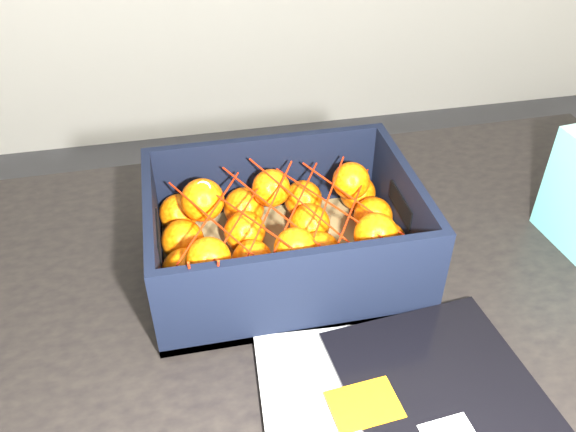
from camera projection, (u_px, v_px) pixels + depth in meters
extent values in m
cube|color=black|center=(339.00, 314.00, 0.80)|extent=(1.21, 0.82, 0.04)
cylinder|color=black|center=(22.00, 355.00, 1.22)|extent=(0.06, 0.06, 0.71)
cylinder|color=black|center=(518.00, 278.00, 1.39)|extent=(0.06, 0.06, 0.71)
cube|color=#B6B6B2|center=(399.00, 425.00, 0.65)|extent=(0.26, 0.31, 0.01)
cube|color=#B6B6B2|center=(364.00, 428.00, 0.64)|extent=(0.23, 0.29, 0.01)
cube|color=black|center=(454.00, 408.00, 0.65)|extent=(0.24, 0.30, 0.01)
cube|color=orange|center=(364.00, 404.00, 0.65)|extent=(0.08, 0.06, 0.00)
cube|color=white|center=(448.00, 432.00, 0.62)|extent=(0.06, 0.04, 0.00)
cube|color=olive|center=(284.00, 261.00, 0.85)|extent=(0.36, 0.27, 0.01)
cube|color=black|center=(267.00, 175.00, 0.91)|extent=(0.36, 0.01, 0.13)
cube|color=black|center=(305.00, 294.00, 0.71)|extent=(0.36, 0.01, 0.13)
cube|color=black|center=(154.00, 245.00, 0.78)|extent=(0.01, 0.24, 0.13)
cube|color=black|center=(404.00, 212.00, 0.84)|extent=(0.01, 0.24, 0.13)
sphere|color=#F85D05|center=(186.00, 305.00, 0.73)|extent=(0.06, 0.06, 0.06)
sphere|color=#F85D05|center=(185.00, 271.00, 0.78)|extent=(0.06, 0.06, 0.06)
sphere|color=#F85D05|center=(183.00, 240.00, 0.83)|extent=(0.06, 0.06, 0.06)
sphere|color=#F85D05|center=(179.00, 213.00, 0.88)|extent=(0.06, 0.06, 0.06)
sphere|color=#F85D05|center=(263.00, 292.00, 0.75)|extent=(0.06, 0.06, 0.06)
sphere|color=#F85D05|center=(252.00, 260.00, 0.80)|extent=(0.05, 0.05, 0.05)
sphere|color=#F85D05|center=(245.00, 231.00, 0.84)|extent=(0.06, 0.06, 0.06)
sphere|color=#F85D05|center=(244.00, 208.00, 0.89)|extent=(0.06, 0.06, 0.06)
sphere|color=#F85D05|center=(330.00, 283.00, 0.76)|extent=(0.06, 0.06, 0.06)
sphere|color=#F85D05|center=(320.00, 252.00, 0.81)|extent=(0.06, 0.06, 0.06)
sphere|color=#F85D05|center=(310.00, 224.00, 0.86)|extent=(0.06, 0.06, 0.06)
sphere|color=#F85D05|center=(303.00, 199.00, 0.90)|extent=(0.06, 0.06, 0.06)
sphere|color=#F85D05|center=(398.00, 274.00, 0.78)|extent=(0.06, 0.06, 0.06)
sphere|color=#F85D05|center=(385.00, 242.00, 0.83)|extent=(0.06, 0.06, 0.06)
sphere|color=#F85D05|center=(373.00, 216.00, 0.87)|extent=(0.06, 0.06, 0.06)
sphere|color=#F85D05|center=(358.00, 193.00, 0.92)|extent=(0.05, 0.05, 0.05)
sphere|color=#F85D05|center=(208.00, 260.00, 0.73)|extent=(0.06, 0.06, 0.06)
sphere|color=#F85D05|center=(202.00, 200.00, 0.83)|extent=(0.06, 0.06, 0.06)
sphere|color=#F85D05|center=(295.00, 249.00, 0.75)|extent=(0.05, 0.05, 0.05)
sphere|color=#F85D05|center=(271.00, 188.00, 0.85)|extent=(0.05, 0.05, 0.05)
sphere|color=#F85D05|center=(376.00, 235.00, 0.77)|extent=(0.06, 0.06, 0.06)
sphere|color=#F85D05|center=(351.00, 181.00, 0.86)|extent=(0.05, 0.05, 0.05)
cylinder|color=#B81E06|center=(211.00, 219.00, 0.76)|extent=(0.10, 0.18, 0.00)
cylinder|color=#B81E06|center=(241.00, 212.00, 0.77)|extent=(0.10, 0.18, 0.02)
cylinder|color=#B81E06|center=(268.00, 204.00, 0.79)|extent=(0.10, 0.18, 0.01)
cylinder|color=#B81E06|center=(297.00, 198.00, 0.79)|extent=(0.10, 0.18, 0.02)
cylinder|color=#B81E06|center=(325.00, 201.00, 0.80)|extent=(0.10, 0.18, 0.01)
cylinder|color=#B81E06|center=(353.00, 199.00, 0.80)|extent=(0.10, 0.18, 0.01)
cylinder|color=#B81E06|center=(210.00, 214.00, 0.77)|extent=(0.10, 0.18, 0.01)
cylinder|color=#B81E06|center=(241.00, 216.00, 0.78)|extent=(0.10, 0.18, 0.01)
cylinder|color=#B81E06|center=(270.00, 208.00, 0.78)|extent=(0.10, 0.18, 0.02)
cylinder|color=#B81E06|center=(297.00, 203.00, 0.79)|extent=(0.10, 0.18, 0.01)
cylinder|color=#B81E06|center=(327.00, 203.00, 0.79)|extent=(0.10, 0.18, 0.02)
cylinder|color=#B81E06|center=(355.00, 202.00, 0.80)|extent=(0.10, 0.18, 0.03)
cylinder|color=#B81E06|center=(191.00, 281.00, 0.68)|extent=(0.00, 0.03, 0.09)
cylinder|color=#B81E06|center=(218.00, 277.00, 0.68)|extent=(0.01, 0.04, 0.08)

